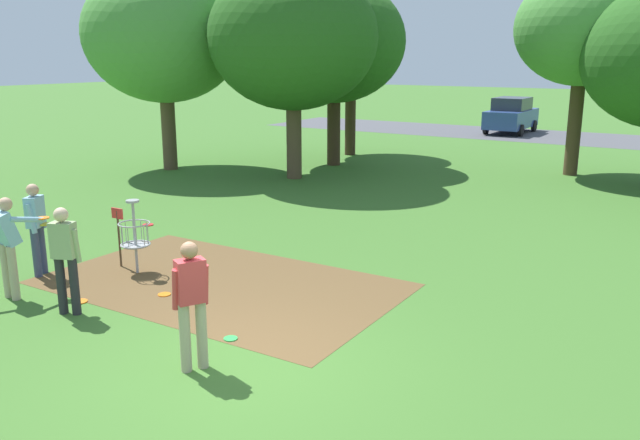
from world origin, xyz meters
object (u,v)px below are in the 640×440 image
(disc_golf_basket, at_px, (133,233))
(tree_far_left, at_px, (351,49))
(player_waiting_left, at_px, (191,298))
(tree_near_right, at_px, (334,42))
(frisbee_far_left, at_px, (148,225))
(frisbee_mid_grass, at_px, (164,295))
(player_foreground_watching, at_px, (36,224))
(parked_car_leftmost, at_px, (511,115))
(tree_mid_right, at_px, (163,35))
(player_throwing, at_px, (65,255))
(player_waiting_right, at_px, (7,241))
(frisbee_near_basket, at_px, (80,302))
(tree_near_left, at_px, (293,38))
(tree_mid_left, at_px, (584,28))
(frisbee_by_tee, at_px, (231,339))

(disc_golf_basket, height_order, tree_far_left, tree_far_left)
(player_waiting_left, height_order, tree_near_right, tree_near_right)
(frisbee_far_left, bearing_deg, frisbee_mid_grass, -40.68)
(player_foreground_watching, bearing_deg, frisbee_far_left, 105.98)
(player_foreground_watching, bearing_deg, parked_car_leftmost, 88.40)
(frisbee_far_left, xyz_separation_m, tree_mid_right, (-5.25, 6.14, 4.62))
(player_throwing, xyz_separation_m, parked_car_leftmost, (-1.27, 28.53, -0.05))
(player_waiting_left, height_order, player_waiting_right, same)
(frisbee_near_basket, xyz_separation_m, tree_near_left, (-3.31, 11.20, 4.49))
(player_waiting_left, distance_m, tree_mid_right, 16.23)
(tree_near_right, xyz_separation_m, parked_car_leftmost, (2.60, 13.91, -3.50))
(frisbee_far_left, distance_m, tree_near_left, 8.35)
(tree_mid_left, relative_size, parked_car_leftmost, 1.59)
(player_waiting_right, relative_size, frisbee_far_left, 6.72)
(player_waiting_right, xyz_separation_m, tree_mid_left, (5.44, 17.14, 3.81))
(disc_golf_basket, xyz_separation_m, tree_mid_left, (4.73, 15.12, 4.04))
(tree_mid_left, bearing_deg, frisbee_far_left, -119.70)
(player_waiting_left, distance_m, tree_mid_left, 17.91)
(player_throwing, xyz_separation_m, tree_near_left, (-3.59, 11.60, 3.53))
(disc_golf_basket, xyz_separation_m, frisbee_near_basket, (0.39, -1.57, -0.74))
(disc_golf_basket, height_order, tree_near_right, tree_near_right)
(tree_near_right, xyz_separation_m, tree_mid_left, (7.93, 2.47, 0.38))
(player_throwing, height_order, tree_mid_right, tree_mid_right)
(frisbee_near_basket, distance_m, frisbee_by_tee, 3.04)
(frisbee_mid_grass, bearing_deg, parked_car_leftmost, 94.06)
(player_foreground_watching, xyz_separation_m, player_throwing, (2.04, -0.94, 0.00))
(player_foreground_watching, distance_m, player_waiting_right, 1.19)
(parked_car_leftmost, bearing_deg, player_waiting_left, -81.72)
(disc_golf_basket, height_order, player_throwing, player_throwing)
(player_foreground_watching, bearing_deg, frisbee_by_tee, -4.40)
(disc_golf_basket, bearing_deg, tree_near_left, 106.83)
(frisbee_mid_grass, xyz_separation_m, frisbee_far_left, (-3.74, 3.21, 0.00))
(parked_car_leftmost, bearing_deg, tree_near_right, -100.59)
(disc_golf_basket, relative_size, player_throwing, 0.81)
(frisbee_far_left, distance_m, tree_near_right, 11.00)
(player_throwing, distance_m, frisbee_near_basket, 1.08)
(disc_golf_basket, xyz_separation_m, tree_near_right, (-3.19, 12.66, 3.67))
(frisbee_mid_grass, relative_size, tree_near_left, 0.03)
(frisbee_mid_grass, height_order, tree_near_right, tree_near_right)
(player_waiting_left, bearing_deg, frisbee_by_tee, 101.32)
(player_waiting_left, distance_m, tree_far_left, 19.41)
(player_waiting_left, bearing_deg, tree_far_left, 113.26)
(parked_car_leftmost, bearing_deg, player_waiting_right, -90.24)
(tree_near_left, relative_size, tree_mid_right, 0.98)
(tree_near_left, xyz_separation_m, tree_near_right, (-0.28, 3.02, -0.08))
(disc_golf_basket, bearing_deg, tree_mid_left, 72.62)
(frisbee_near_basket, relative_size, frisbee_by_tee, 1.21)
(player_throwing, distance_m, parked_car_leftmost, 28.56)
(frisbee_by_tee, bearing_deg, tree_near_right, 115.23)
(tree_near_left, bearing_deg, frisbee_mid_grass, -67.45)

